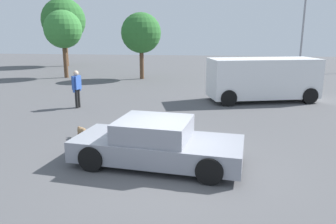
% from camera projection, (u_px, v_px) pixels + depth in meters
% --- Properties ---
extents(ground_plane, '(80.00, 80.00, 0.00)m').
position_uv_depth(ground_plane, '(166.00, 166.00, 8.37)').
color(ground_plane, '#515154').
extents(sedan_foreground, '(4.50, 2.31, 1.19)m').
position_uv_depth(sedan_foreground, '(157.00, 143.00, 8.44)').
color(sedan_foreground, gray).
rests_on(sedan_foreground, ground_plane).
extents(dog, '(0.46, 0.53, 0.42)m').
position_uv_depth(dog, '(82.00, 131.00, 10.46)').
color(dog, olive).
rests_on(dog, ground_plane).
extents(van_white, '(5.54, 3.30, 2.09)m').
position_uv_depth(van_white, '(262.00, 78.00, 16.02)').
color(van_white, white).
rests_on(van_white, ground_plane).
extents(pedestrian, '(0.31, 0.56, 1.68)m').
position_uv_depth(pedestrian, '(77.00, 86.00, 14.58)').
color(pedestrian, black).
rests_on(pedestrian, ground_plane).
extents(light_post_near, '(0.44, 0.44, 6.05)m').
position_uv_depth(light_post_near, '(304.00, 20.00, 22.34)').
color(light_post_near, gray).
rests_on(light_post_near, ground_plane).
extents(tree_back_left, '(2.73, 2.73, 4.89)m').
position_uv_depth(tree_back_left, '(63.00, 30.00, 23.67)').
color(tree_back_left, brown).
rests_on(tree_back_left, ground_plane).
extents(tree_back_center, '(4.19, 4.19, 6.51)m').
position_uv_depth(tree_back_center, '(64.00, 20.00, 31.59)').
color(tree_back_center, brown).
rests_on(tree_back_center, ground_plane).
extents(tree_back_right, '(2.83, 2.83, 4.69)m').
position_uv_depth(tree_back_right, '(141.00, 33.00, 23.08)').
color(tree_back_right, brown).
rests_on(tree_back_right, ground_plane).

